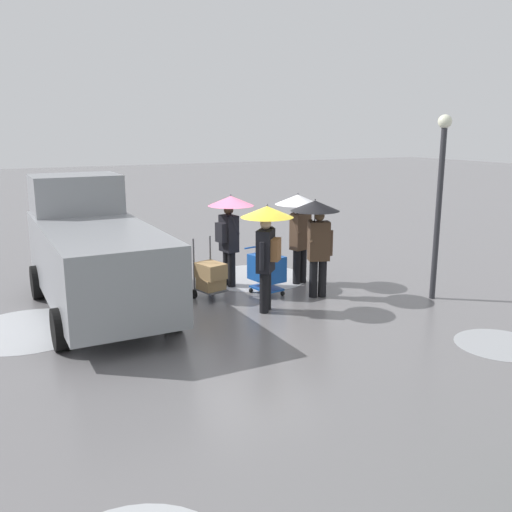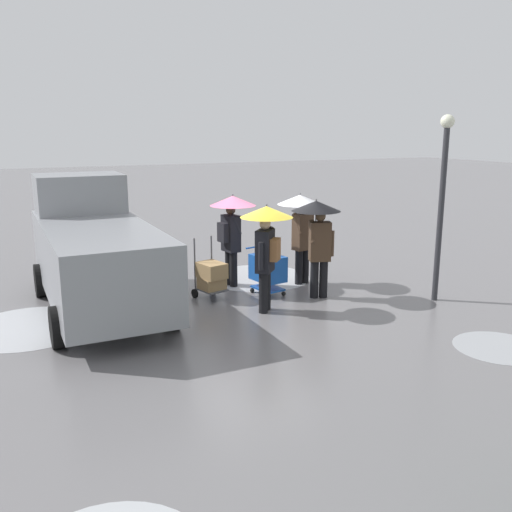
% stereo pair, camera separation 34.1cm
% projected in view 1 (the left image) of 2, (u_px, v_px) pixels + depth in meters
% --- Properties ---
extents(ground_plane, '(90.00, 90.00, 0.00)m').
position_uv_depth(ground_plane, '(255.00, 297.00, 12.07)').
color(ground_plane, slate).
extents(slush_patch_near_cluster, '(2.46, 2.46, 0.01)m').
position_uv_depth(slush_patch_near_cluster, '(29.00, 330.00, 10.12)').
color(slush_patch_near_cluster, '#ADAFB5').
rests_on(slush_patch_near_cluster, ground).
extents(slush_patch_under_van, '(2.56, 2.56, 0.01)m').
position_uv_depth(slush_patch_under_van, '(255.00, 277.00, 13.67)').
color(slush_patch_under_van, '#ADAFB5').
rests_on(slush_patch_under_van, ground).
extents(slush_patch_mid_street, '(1.51, 1.51, 0.01)m').
position_uv_depth(slush_patch_mid_street, '(500.00, 344.00, 9.43)').
color(slush_patch_mid_street, '#999BA0').
rests_on(slush_patch_mid_street, ground).
extents(cargo_van_parked_right, '(2.25, 5.36, 2.60)m').
position_uv_depth(cargo_van_parked_right, '(94.00, 253.00, 11.02)').
color(cargo_van_parked_right, gray).
rests_on(cargo_van_parked_right, ground).
extents(shopping_cart_vendor, '(0.69, 0.90, 1.02)m').
position_uv_depth(shopping_cart_vendor, '(267.00, 269.00, 12.18)').
color(shopping_cart_vendor, '#1951B2').
rests_on(shopping_cart_vendor, ground).
extents(hand_dolly_boxes, '(0.67, 0.81, 1.32)m').
position_uv_depth(hand_dolly_boxes, '(210.00, 277.00, 11.82)').
color(hand_dolly_boxes, '#515156').
rests_on(hand_dolly_boxes, ground).
extents(pedestrian_pink_side, '(1.04, 1.04, 2.15)m').
position_uv_depth(pedestrian_pink_side, '(267.00, 234.00, 10.87)').
color(pedestrian_pink_side, black).
rests_on(pedestrian_pink_side, ground).
extents(pedestrian_black_side, '(1.04, 1.04, 2.15)m').
position_uv_depth(pedestrian_black_side, '(317.00, 225.00, 11.75)').
color(pedestrian_black_side, black).
rests_on(pedestrian_black_side, ground).
extents(pedestrian_white_side, '(1.04, 1.04, 2.15)m').
position_uv_depth(pedestrian_white_side, '(299.00, 217.00, 12.80)').
color(pedestrian_white_side, black).
rests_on(pedestrian_white_side, ground).
extents(pedestrian_far_side, '(1.04, 1.04, 2.15)m').
position_uv_depth(pedestrian_far_side, '(230.00, 219.00, 12.57)').
color(pedestrian_far_side, black).
rests_on(pedestrian_far_side, ground).
extents(street_lamp, '(0.28, 0.28, 3.86)m').
position_uv_depth(street_lamp, '(440.00, 188.00, 11.48)').
color(street_lamp, '#2D2D33').
rests_on(street_lamp, ground).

